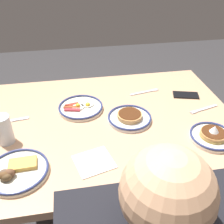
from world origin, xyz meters
TOP-DOWN VIEW (x-y plane):
  - ground_plane at (0.00, 0.00)m, footprint 6.00×6.00m
  - dining_table at (0.00, 0.00)m, footprint 1.31×0.97m
  - plate_near_main at (-0.11, 0.01)m, footprint 0.22×0.22m
  - plate_center_pancakes at (0.41, 0.29)m, footprint 0.24×0.24m
  - plate_far_companion at (0.13, -0.12)m, footprint 0.24×0.24m
  - plate_far_side at (-0.45, 0.22)m, footprint 0.21×0.21m
  - coffee_mug at (-0.18, 0.38)m, footprint 0.08×0.11m
  - drinking_glass at (0.48, 0.08)m, footprint 0.07×0.07m
  - cell_phone at (-0.48, -0.16)m, footprint 0.16×0.11m
  - paper_napkin at (0.10, 0.28)m, footprint 0.18×0.17m
  - fork_near at (-0.52, -0.01)m, footprint 0.18×0.06m
  - fork_far at (-0.26, -0.24)m, footprint 0.18×0.05m
  - butter_knife at (0.50, -0.07)m, footprint 0.21×0.05m

SIDE VIEW (x-z plane):
  - ground_plane at x=0.00m, z-range 0.00..0.00m
  - dining_table at x=0.00m, z-range 0.27..1.00m
  - paper_napkin at x=0.10m, z-range 0.73..0.74m
  - butter_knife at x=0.50m, z-range 0.73..0.74m
  - fork_far at x=-0.26m, z-range 0.73..0.74m
  - fork_near at x=-0.52m, z-range 0.73..0.74m
  - cell_phone at x=-0.48m, z-range 0.73..0.74m
  - plate_far_companion at x=0.13m, z-range 0.73..0.76m
  - plate_center_pancakes at x=0.41m, z-range 0.72..0.77m
  - plate_near_main at x=-0.11m, z-range 0.73..0.77m
  - plate_far_side at x=-0.45m, z-range 0.71..0.79m
  - coffee_mug at x=-0.18m, z-range 0.73..0.83m
  - drinking_glass at x=0.48m, z-range 0.73..0.86m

